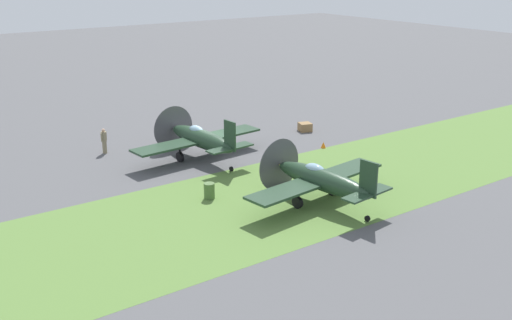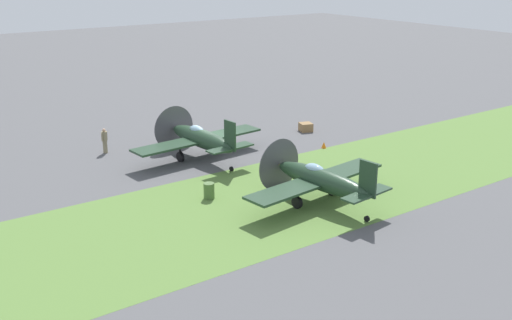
{
  "view_description": "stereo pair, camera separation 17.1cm",
  "coord_description": "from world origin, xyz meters",
  "px_view_note": "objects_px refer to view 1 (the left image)",
  "views": [
    {
      "loc": [
        -20.33,
        -33.62,
        12.63
      ],
      "look_at": [
        -0.6,
        -5.95,
        1.23
      ],
      "focal_mm": 42.25,
      "sensor_mm": 36.0,
      "label": 1
    },
    {
      "loc": [
        -20.19,
        -33.72,
        12.63
      ],
      "look_at": [
        -0.6,
        -5.95,
        1.23
      ],
      "focal_mm": 42.25,
      "sensor_mm": 36.0,
      "label": 2
    }
  ],
  "objects_px": {
    "fuel_drum": "(209,191)",
    "supply_crate": "(305,127)",
    "runway_marker_cone": "(323,145)",
    "airplane_lead": "(200,138)",
    "ground_crew_chief": "(104,140)",
    "airplane_wingman": "(320,179)"
  },
  "relations": [
    {
      "from": "airplane_wingman",
      "to": "fuel_drum",
      "type": "xyz_separation_m",
      "value": [
        -4.54,
        4.05,
        -0.94
      ]
    },
    {
      "from": "airplane_lead",
      "to": "runway_marker_cone",
      "type": "height_order",
      "value": "airplane_lead"
    },
    {
      "from": "airplane_lead",
      "to": "runway_marker_cone",
      "type": "bearing_deg",
      "value": -24.35
    },
    {
      "from": "airplane_lead",
      "to": "ground_crew_chief",
      "type": "distance_m",
      "value": 6.79
    },
    {
      "from": "fuel_drum",
      "to": "runway_marker_cone",
      "type": "height_order",
      "value": "fuel_drum"
    },
    {
      "from": "fuel_drum",
      "to": "supply_crate",
      "type": "bearing_deg",
      "value": 29.69
    },
    {
      "from": "airplane_lead",
      "to": "ground_crew_chief",
      "type": "xyz_separation_m",
      "value": [
        -4.72,
        4.85,
        -0.5
      ]
    },
    {
      "from": "ground_crew_chief",
      "to": "supply_crate",
      "type": "relative_size",
      "value": 1.92
    },
    {
      "from": "airplane_lead",
      "to": "supply_crate",
      "type": "bearing_deg",
      "value": 1.98
    },
    {
      "from": "fuel_drum",
      "to": "supply_crate",
      "type": "height_order",
      "value": "fuel_drum"
    },
    {
      "from": "runway_marker_cone",
      "to": "airplane_lead",
      "type": "bearing_deg",
      "value": 160.43
    },
    {
      "from": "airplane_wingman",
      "to": "supply_crate",
      "type": "height_order",
      "value": "airplane_wingman"
    },
    {
      "from": "airplane_wingman",
      "to": "runway_marker_cone",
      "type": "xyz_separation_m",
      "value": [
        6.86,
        7.44,
        -1.17
      ]
    },
    {
      "from": "runway_marker_cone",
      "to": "fuel_drum",
      "type": "bearing_deg",
      "value": -163.43
    },
    {
      "from": "airplane_wingman",
      "to": "ground_crew_chief",
      "type": "distance_m",
      "value": 16.39
    },
    {
      "from": "airplane_lead",
      "to": "supply_crate",
      "type": "xyz_separation_m",
      "value": [
        9.98,
        1.18,
        -1.09
      ]
    },
    {
      "from": "ground_crew_chief",
      "to": "runway_marker_cone",
      "type": "bearing_deg",
      "value": 114.02
    },
    {
      "from": "airplane_wingman",
      "to": "airplane_lead",
      "type": "bearing_deg",
      "value": 90.83
    },
    {
      "from": "ground_crew_chief",
      "to": "fuel_drum",
      "type": "height_order",
      "value": "ground_crew_chief"
    },
    {
      "from": "airplane_lead",
      "to": "fuel_drum",
      "type": "relative_size",
      "value": 10.55
    },
    {
      "from": "fuel_drum",
      "to": "runway_marker_cone",
      "type": "relative_size",
      "value": 2.05
    },
    {
      "from": "airplane_lead",
      "to": "airplane_wingman",
      "type": "relative_size",
      "value": 1.01
    }
  ]
}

